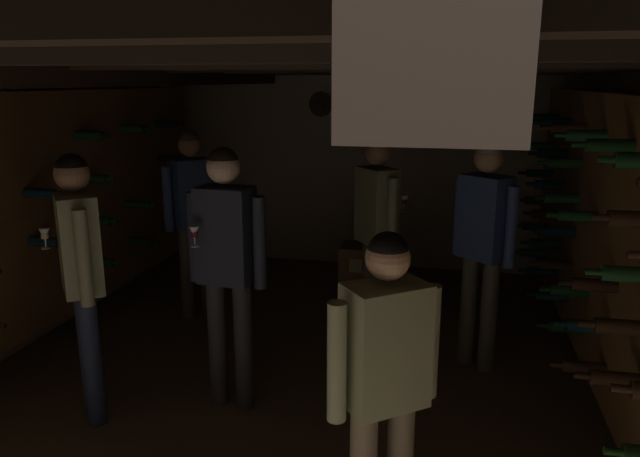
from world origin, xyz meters
name	(u,v)px	position (x,y,z in m)	size (l,w,h in m)	color
ground_plane	(283,398)	(0.00, 0.00, 0.00)	(8.40, 8.40, 0.00)	#7A6651
room_shell	(292,187)	(0.01, 0.27, 1.43)	(4.72, 6.52, 2.41)	beige
wine_crate_stack	(368,276)	(0.32, 1.86, 0.30)	(0.52, 0.35, 0.60)	brown
display_bottle	(380,233)	(0.43, 1.85, 0.74)	(0.08, 0.08, 0.35)	#143819
person_host_center	(227,253)	(-0.32, -0.14, 1.06)	(0.54, 0.33, 1.73)	#2D2D33
person_guest_rear_center	(377,220)	(0.49, 1.08, 1.04)	(0.44, 0.44, 1.70)	#4C473D
person_guest_far_right	(484,233)	(1.30, 0.80, 1.04)	(0.46, 0.39, 1.71)	#4C473D
person_guest_near_right	(385,373)	(0.82, -1.24, 0.92)	(0.44, 0.38, 1.54)	brown
person_guest_far_left	(193,206)	(-1.19, 1.30, 1.03)	(0.39, 0.45, 1.70)	#4C473D
person_guest_mid_left	(81,263)	(-1.14, -0.47, 1.04)	(0.44, 0.44, 1.71)	#232D4C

